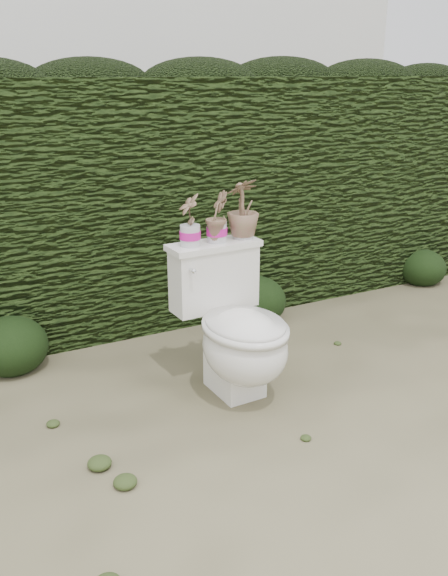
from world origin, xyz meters
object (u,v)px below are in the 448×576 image
potted_plant_center (217,218)px  potted_plant_right (243,210)px  toilet (237,331)px  potted_plant_left (190,222)px

potted_plant_center → potted_plant_right: size_ratio=0.82×
toilet → potted_plant_left: size_ratio=3.03×
toilet → potted_plant_center: (0.01, 0.24, 0.55)m
toilet → potted_plant_center: size_ratio=3.06×
potted_plant_center → potted_plant_right: 0.16m
potted_plant_center → potted_plant_left: bearing=132.3°
toilet → potted_plant_left: 0.62m
potted_plant_center → potted_plant_right: (0.16, 0.01, 0.03)m
toilet → potted_plant_right: size_ratio=2.52×
toilet → potted_plant_right: 0.65m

